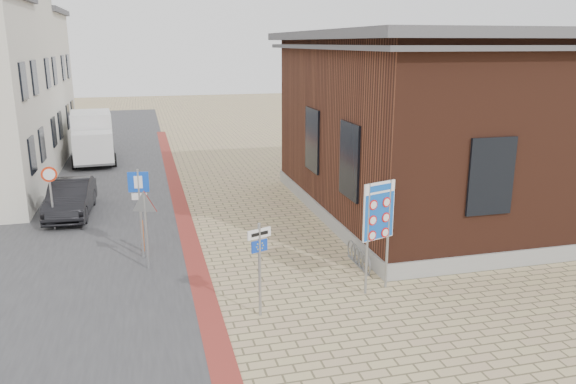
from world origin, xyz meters
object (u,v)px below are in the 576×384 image
border_sign (379,213)px  parking_sign (139,197)px  box_truck (92,137)px  bollard (142,236)px  sedan (71,198)px  essen_sign (260,256)px

border_sign → parking_sign: 7.18m
box_truck → parking_sign: parking_sign is taller
bollard → sedan: bearing=119.0°
parking_sign → border_sign: bearing=-25.9°
border_sign → parking_sign: bearing=127.0°
box_truck → essen_sign: bearing=-79.9°
box_truck → essen_sign: size_ratio=2.25×
sedan → bollard: 5.35m
sedan → parking_sign: size_ratio=1.48×
essen_sign → bollard: (-2.70, 5.12, -1.03)m
border_sign → parking_sign: border_sign is taller
parking_sign → sedan: bearing=124.4°
box_truck → bollard: 15.11m
sedan → bollard: bearing=-58.5°
essen_sign → parking_sign: size_ratio=0.84×
box_truck → parking_sign: 15.60m
sedan → box_truck: 10.23m
sedan → border_sign: 12.64m
border_sign → bollard: bearing=123.7°
border_sign → essen_sign: bearing=171.6°
box_truck → parking_sign: size_ratio=1.90×
parking_sign → bollard: (0.00, 0.51, -1.40)m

